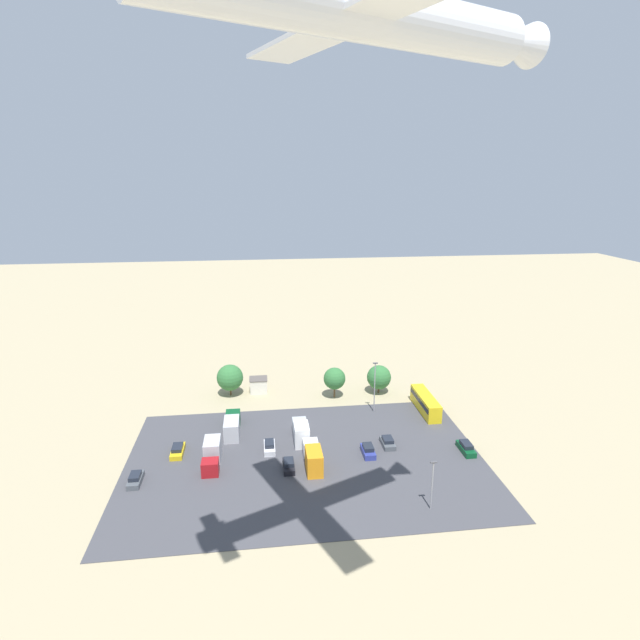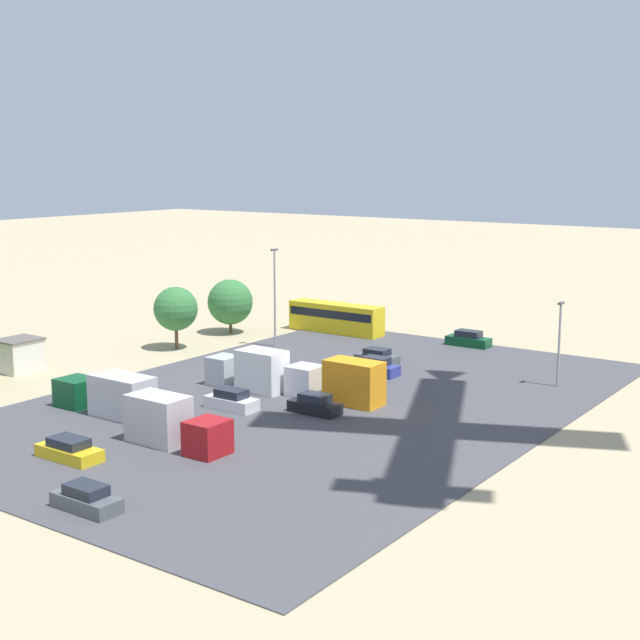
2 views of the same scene
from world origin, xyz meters
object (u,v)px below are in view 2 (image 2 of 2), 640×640
(bus, at_px, (336,317))
(parked_car_3, at_px, (315,405))
(shed_building, at_px, (19,355))
(parked_car_5, at_px, (69,450))
(parked_truck_1, at_px, (340,382))
(parked_truck_3, at_px, (172,424))
(parked_car_1, at_px, (377,357))
(parked_car_6, at_px, (376,367))
(parked_car_2, at_px, (86,499))
(parked_truck_2, at_px, (251,371))
(parked_car_0, at_px, (231,401))
(parked_car_4, at_px, (468,339))
(parked_truck_0, at_px, (109,395))

(bus, distance_m, parked_car_3, 32.63)
(shed_building, relative_size, parked_car_5, 0.81)
(parked_truck_1, relative_size, parked_truck_3, 1.07)
(bus, height_order, parked_car_1, bus)
(parked_car_6, bearing_deg, parked_car_3, 11.54)
(parked_car_1, distance_m, parked_car_2, 40.50)
(parked_car_2, xyz_separation_m, parked_truck_2, (-25.61, -9.46, 1.00))
(parked_car_0, distance_m, parked_car_3, 6.62)
(parked_car_4, relative_size, parked_car_5, 0.99)
(shed_building, xyz_separation_m, parked_car_1, (-21.61, 25.29, -0.87))
(parked_car_1, xyz_separation_m, parked_truck_0, (26.40, -7.70, 0.86))
(parked_car_4, relative_size, parked_truck_1, 0.55)
(parked_truck_1, height_order, parked_truck_2, same)
(parked_car_3, xyz_separation_m, parked_car_5, (17.90, -6.80, -0.05))
(parked_car_2, bearing_deg, parked_truck_3, 20.87)
(parked_car_3, distance_m, parked_truck_1, 3.99)
(bus, distance_m, parked_car_2, 53.80)
(parked_car_5, distance_m, parked_truck_1, 22.73)
(parked_car_1, height_order, parked_truck_0, parked_truck_0)
(parked_car_1, bearing_deg, parked_car_0, -2.73)
(shed_building, distance_m, parked_truck_2, 22.87)
(parked_car_5, relative_size, parked_truck_1, 0.56)
(parked_car_1, bearing_deg, parked_car_6, 30.78)
(bus, distance_m, parked_car_4, 15.67)
(shed_building, relative_size, parked_car_3, 0.92)
(parked_car_2, bearing_deg, parked_car_6, 5.63)
(shed_building, relative_size, parked_truck_3, 0.48)
(parked_car_3, relative_size, parked_car_4, 0.89)
(parked_car_2, relative_size, parked_car_5, 0.89)
(parked_car_1, relative_size, parked_truck_0, 0.44)
(parked_car_1, distance_m, parked_truck_2, 14.93)
(parked_car_5, xyz_separation_m, parked_truck_0, (-8.65, -5.93, 0.87))
(parked_car_2, distance_m, parked_car_4, 52.57)
(bus, height_order, parked_truck_3, parked_truck_3)
(parked_car_2, bearing_deg, shed_building, 59.37)
(parked_car_0, bearing_deg, parked_car_2, -161.20)
(parked_car_0, distance_m, parked_car_1, 20.00)
(parked_car_2, relative_size, parked_car_6, 1.01)
(parked_car_0, relative_size, parked_car_4, 0.93)
(parked_car_4, bearing_deg, parked_car_6, 175.92)
(parked_truck_3, bearing_deg, parked_car_3, 164.64)
(parked_truck_2, bearing_deg, parked_truck_1, -81.98)
(shed_building, distance_m, parked_car_0, 24.41)
(parked_car_1, relative_size, parked_car_3, 0.98)
(parked_car_5, distance_m, parked_truck_2, 20.69)
(parked_car_5, bearing_deg, parked_car_0, 176.90)
(bus, bearing_deg, parked_car_2, 19.47)
(shed_building, xyz_separation_m, parked_car_5, (13.44, 23.52, -0.88))
(parked_truck_0, bearing_deg, parked_car_0, -46.42)
(shed_building, bearing_deg, parked_car_0, 93.84)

